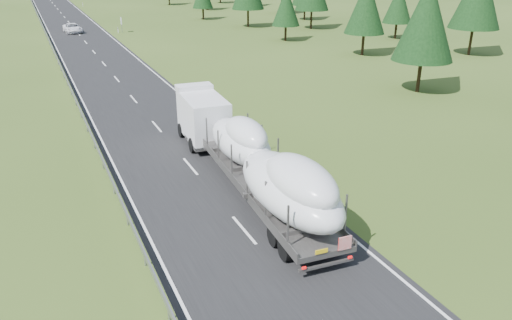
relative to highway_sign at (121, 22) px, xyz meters
name	(u,v)px	position (x,y,z in m)	size (l,w,h in m)	color
road_surface	(68,21)	(-7.20, 20.00, -1.80)	(10.00, 400.00, 0.02)	black
guardrail	(40,20)	(-12.50, 19.94, -1.21)	(0.10, 400.00, 0.76)	slate
highway_sign	(121,22)	(0.00, 0.00, 0.00)	(0.08, 0.90, 2.60)	slate
boat_truck	(253,154)	(-4.91, -66.98, 0.53)	(3.97, 21.22, 4.27)	white
distant_van	(73,28)	(-7.90, 3.43, -1.01)	(2.64, 5.72, 1.59)	white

